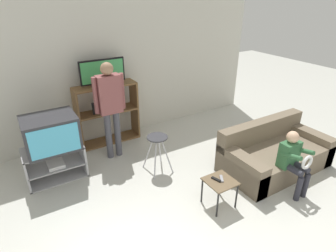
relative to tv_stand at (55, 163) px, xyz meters
name	(u,v)px	position (x,y,z in m)	size (l,w,h in m)	color
wall_back	(113,71)	(1.42, 0.95, 1.04)	(6.40, 0.06, 2.60)	beige
tv_stand	(55,163)	(0.00, 0.00, 0.00)	(0.88, 0.51, 0.53)	#A8A8AD
television_main	(51,133)	(0.03, -0.01, 0.53)	(0.76, 0.60, 0.52)	#2D2D33
media_shelf	(107,113)	(1.14, 0.70, 0.33)	(1.15, 0.36, 1.15)	brown
television_flat	(103,73)	(1.13, 0.70, 1.11)	(0.82, 0.20, 0.47)	black
folding_stool	(157,144)	(1.47, -0.67, 0.24)	(0.37, 0.42, 0.63)	#B7B7BC
snack_table	(220,184)	(1.78, -1.83, 0.09)	(0.38, 0.38, 0.41)	brown
remote_control_black	(216,179)	(1.74, -1.79, 0.16)	(0.04, 0.14, 0.02)	black
remote_control_white	(222,179)	(1.81, -1.81, 0.16)	(0.04, 0.14, 0.02)	gray
couch	(274,154)	(3.16, -1.57, -0.01)	(1.80, 0.93, 0.74)	#756651
person_standing_adult	(110,102)	(1.02, 0.13, 0.77)	(0.53, 0.21, 1.69)	#4C4C56
person_seated_child	(293,158)	(2.87, -2.10, 0.29)	(0.33, 0.43, 0.94)	#2D2D38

